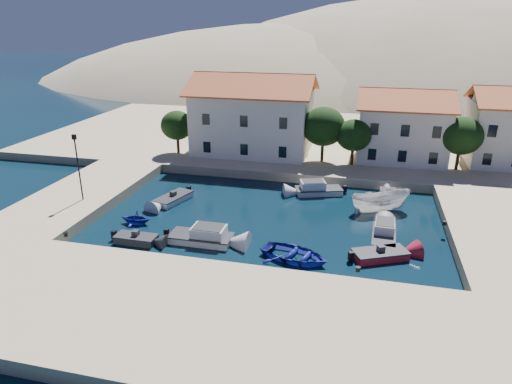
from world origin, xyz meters
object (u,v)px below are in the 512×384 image
(building_right, at_px, (512,125))
(cabin_cruiser_east, at_px, (384,235))
(building_left, at_px, (253,113))
(boat_east, at_px, (379,211))
(cabin_cruiser_south, at_px, (201,236))
(lamppost, at_px, (78,161))
(building_mid, at_px, (403,124))
(rowboat_south, at_px, (295,259))

(building_right, xyz_separation_m, cabin_cruiser_east, (-14.11, -22.02, -5.00))
(building_left, relative_size, boat_east, 2.57)
(building_left, distance_m, building_right, 30.07)
(building_left, xyz_separation_m, boat_east, (15.64, -13.95, -5.94))
(cabin_cruiser_south, xyz_separation_m, cabin_cruiser_east, (14.33, 3.73, 0.00))
(lamppost, distance_m, boat_east, 28.21)
(building_mid, height_order, cabin_cruiser_south, building_mid)
(building_left, xyz_separation_m, rowboat_south, (9.35, -24.78, -5.94))
(building_right, xyz_separation_m, lamppost, (-41.50, -22.00, -0.72))
(building_mid, bearing_deg, boat_east, -98.97)
(building_left, xyz_separation_m, building_mid, (18.00, 1.00, -0.71))
(building_mid, xyz_separation_m, rowboat_south, (-8.65, -25.78, -5.22))
(building_right, bearing_deg, cabin_cruiser_east, -122.65)
(building_mid, distance_m, cabin_cruiser_south, 30.10)
(building_mid, relative_size, rowboat_south, 2.03)
(rowboat_south, bearing_deg, boat_east, -13.99)
(building_left, height_order, rowboat_south, building_left)
(building_left, height_order, cabin_cruiser_east, building_left)
(lamppost, relative_size, rowboat_south, 1.20)
(lamppost, relative_size, boat_east, 1.09)
(lamppost, xyz_separation_m, rowboat_south, (20.85, -4.78, -4.75))
(building_right, relative_size, rowboat_south, 1.83)
(building_right, height_order, lamppost, building_right)
(building_mid, height_order, cabin_cruiser_east, building_mid)
(cabin_cruiser_east, bearing_deg, cabin_cruiser_south, 107.04)
(rowboat_south, distance_m, boat_east, 12.53)
(building_mid, relative_size, cabin_cruiser_south, 2.06)
(rowboat_south, distance_m, cabin_cruiser_east, 8.10)
(lamppost, distance_m, rowboat_south, 21.91)
(building_mid, bearing_deg, building_right, 4.76)
(building_left, height_order, lamppost, building_left)
(boat_east, bearing_deg, building_right, -66.40)
(building_mid, distance_m, building_right, 12.04)
(building_right, relative_size, boat_east, 1.65)
(building_mid, height_order, boat_east, building_mid)
(lamppost, height_order, cabin_cruiser_east, lamppost)
(building_mid, relative_size, building_right, 1.11)
(building_right, bearing_deg, building_mid, -175.24)
(cabin_cruiser_east, bearing_deg, building_right, -30.21)
(building_mid, xyz_separation_m, boat_east, (-2.36, -14.95, -5.22))
(building_left, distance_m, lamppost, 23.10)
(cabin_cruiser_south, bearing_deg, boat_east, 34.75)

